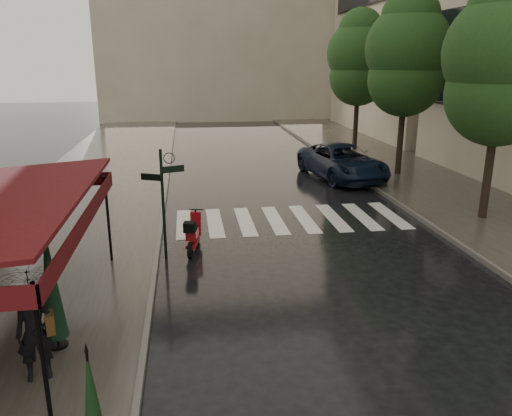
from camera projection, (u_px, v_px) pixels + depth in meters
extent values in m
plane|color=black|center=(215.00, 305.00, 11.38)|extent=(120.00, 120.00, 0.00)
cube|color=#38332D|center=(98.00, 184.00, 22.16)|extent=(6.00, 60.00, 0.12)
cube|color=#38332D|center=(412.00, 174.00, 24.11)|extent=(5.50, 60.00, 0.12)
cube|color=#595651|center=(167.00, 182.00, 22.56)|extent=(0.12, 60.00, 0.16)
cube|color=#595651|center=(356.00, 176.00, 23.73)|extent=(0.12, 60.00, 0.16)
cube|color=silver|center=(184.00, 224.00, 16.98)|extent=(0.50, 3.20, 0.01)
cube|color=silver|center=(215.00, 222.00, 17.12)|extent=(0.50, 3.20, 0.01)
cube|color=silver|center=(245.00, 221.00, 17.26)|extent=(0.50, 3.20, 0.01)
cube|color=silver|center=(275.00, 220.00, 17.40)|extent=(0.50, 3.20, 0.01)
cube|color=silver|center=(304.00, 219.00, 17.53)|extent=(0.50, 3.20, 0.01)
cube|color=silver|center=(333.00, 217.00, 17.67)|extent=(0.50, 3.20, 0.01)
cube|color=silver|center=(362.00, 216.00, 17.81)|extent=(0.50, 3.20, 0.01)
cube|color=silver|center=(390.00, 215.00, 17.95)|extent=(0.50, 3.20, 0.01)
cube|color=#470A14|center=(87.00, 218.00, 9.90)|extent=(0.04, 7.00, 0.35)
cylinder|color=black|center=(43.00, 357.00, 7.10)|extent=(0.07, 0.07, 2.35)
cylinder|color=black|center=(108.00, 219.00, 13.27)|extent=(0.07, 0.07, 2.35)
cylinder|color=black|center=(163.00, 205.00, 13.63)|extent=(0.08, 0.08, 3.10)
cube|color=black|center=(173.00, 169.00, 13.38)|extent=(0.62, 0.26, 0.18)
cube|color=black|center=(151.00, 177.00, 13.36)|extent=(0.56, 0.29, 0.18)
cube|color=tan|center=(421.00, 3.00, 35.61)|extent=(8.00, 16.00, 18.50)
cube|color=tan|center=(221.00, 6.00, 45.00)|extent=(22.00, 6.00, 20.00)
cylinder|color=black|center=(490.00, 156.00, 16.75)|extent=(0.28, 0.28, 4.26)
sphere|color=#1B3915|center=(499.00, 94.00, 16.17)|extent=(3.40, 3.40, 3.40)
sphere|color=#1B3915|center=(504.00, 52.00, 15.80)|extent=(3.80, 3.80, 3.80)
sphere|color=#1B3915|center=(510.00, 11.00, 15.45)|extent=(2.60, 2.60, 2.60)
cylinder|color=black|center=(401.00, 127.00, 23.35)|extent=(0.28, 0.28, 4.48)
sphere|color=#1B3915|center=(405.00, 79.00, 22.74)|extent=(3.40, 3.40, 3.40)
sphere|color=#1B3915|center=(408.00, 48.00, 22.35)|extent=(3.80, 3.80, 3.80)
sphere|color=#1B3915|center=(410.00, 18.00, 21.99)|extent=(2.60, 2.60, 2.60)
cylinder|color=black|center=(356.00, 113.00, 30.04)|extent=(0.28, 0.28, 4.37)
sphere|color=#1B3915|center=(358.00, 77.00, 29.44)|extent=(3.40, 3.40, 3.40)
sphere|color=#1B3915|center=(360.00, 53.00, 29.06)|extent=(3.80, 3.80, 3.80)
sphere|color=#1B3915|center=(361.00, 31.00, 28.71)|extent=(2.60, 2.60, 2.60)
imported|color=black|center=(35.00, 333.00, 8.35)|extent=(0.70, 0.55, 1.70)
imported|color=black|center=(26.00, 269.00, 8.02)|extent=(1.24, 1.25, 0.92)
cube|color=#4F3415|center=(50.00, 322.00, 8.40)|extent=(0.21, 0.34, 0.36)
cylinder|color=black|center=(190.00, 250.00, 13.98)|extent=(0.18, 0.47, 0.46)
cylinder|color=black|center=(197.00, 236.00, 15.14)|extent=(0.18, 0.47, 0.46)
cube|color=maroon|center=(194.00, 240.00, 14.57)|extent=(0.50, 1.29, 0.10)
cube|color=maroon|center=(192.00, 233.00, 14.25)|extent=(0.38, 0.58, 0.27)
cube|color=maroon|center=(196.00, 223.00, 14.88)|extent=(0.33, 0.17, 0.73)
cylinder|color=black|center=(196.00, 210.00, 14.85)|extent=(0.44, 0.12, 0.03)
cube|color=black|center=(189.00, 227.00, 13.82)|extent=(0.36, 0.34, 0.27)
imported|color=black|center=(342.00, 162.00, 23.37)|extent=(3.48, 5.99, 1.57)
cylinder|color=black|center=(58.00, 345.00, 9.51)|extent=(0.36, 0.36, 0.05)
cylinder|color=black|center=(51.00, 288.00, 9.16)|extent=(0.04, 0.04, 2.35)
cone|color=black|center=(50.00, 282.00, 9.13)|extent=(0.44, 0.44, 2.23)
cone|color=black|center=(93.00, 414.00, 6.05)|extent=(0.38, 0.38, 1.83)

